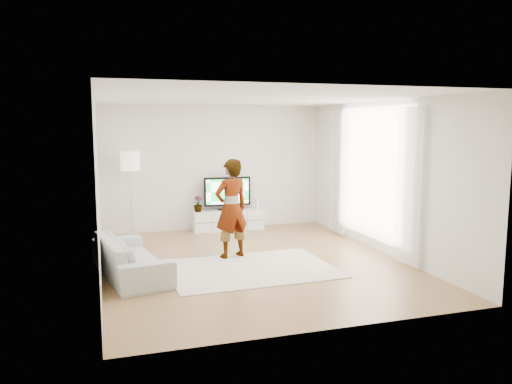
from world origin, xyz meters
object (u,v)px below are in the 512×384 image
object	(u,v)px
television	(227,192)
floor_lamp	(130,165)
rug	(251,269)
sofa	(131,257)
media_console	(228,220)
player	(231,208)

from	to	relation	value
television	floor_lamp	distance (m)	2.22
rug	sofa	world-z (taller)	sofa
television	rug	size ratio (longest dim) A/B	0.40
media_console	floor_lamp	world-z (taller)	floor_lamp
rug	sofa	size ratio (longest dim) A/B	1.29
television	player	bearing A→B (deg)	-102.43
rug	media_console	bearing A→B (deg)	82.61
floor_lamp	sofa	bearing A→B (deg)	-94.00
sofa	floor_lamp	distance (m)	3.10
player	sofa	size ratio (longest dim) A/B	0.84
player	media_console	bearing A→B (deg)	-118.85
television	sofa	xyz separation A→B (m)	(-2.31, -2.94, -0.55)
rug	floor_lamp	bearing A→B (deg)	118.83
television	player	world-z (taller)	player
rug	player	distance (m)	1.20
sofa	floor_lamp	xyz separation A→B (m)	(0.20, 2.85, 1.22)
player	sofa	bearing A→B (deg)	1.22
sofa	floor_lamp	size ratio (longest dim) A/B	1.16
television	sofa	size ratio (longest dim) A/B	0.51
player	rug	bearing A→B (deg)	81.86
rug	floor_lamp	xyz separation A→B (m)	(-1.70, 3.09, 1.52)
media_console	sofa	xyz separation A→B (m)	(-2.31, -2.91, 0.08)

